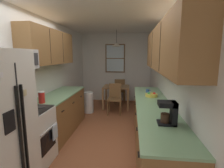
% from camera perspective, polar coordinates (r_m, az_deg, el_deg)
% --- Properties ---
extents(ground_plane, '(12.00, 12.00, 0.00)m').
position_cam_1_polar(ground_plane, '(4.30, -2.02, -14.41)').
color(ground_plane, brown).
extents(wall_left, '(0.10, 9.00, 2.55)m').
position_cam_1_polar(wall_left, '(4.37, -19.91, 2.78)').
color(wall_left, silver).
rests_on(wall_left, ground).
extents(wall_right, '(0.10, 9.00, 2.55)m').
position_cam_1_polar(wall_right, '(3.99, 17.45, 2.31)').
color(wall_right, silver).
rests_on(wall_right, ground).
extents(wall_back, '(4.40, 0.10, 2.55)m').
position_cam_1_polar(wall_back, '(6.58, 1.39, 5.45)').
color(wall_back, silver).
rests_on(wall_back, ground).
extents(ceiling_slab, '(4.40, 9.00, 0.08)m').
position_cam_1_polar(ceiling_slab, '(4.02, -2.25, 21.65)').
color(ceiling_slab, white).
extents(stove_range, '(0.66, 0.64, 1.10)m').
position_cam_1_polar(stove_range, '(3.12, -25.87, -15.61)').
color(stove_range, white).
rests_on(stove_range, ground).
extents(microwave_over_range, '(0.39, 0.63, 0.30)m').
position_cam_1_polar(microwave_over_range, '(2.91, -29.52, 7.16)').
color(microwave_over_range, silver).
extents(counter_left, '(0.64, 1.81, 0.90)m').
position_cam_1_polar(counter_left, '(4.13, -16.76, -9.16)').
color(counter_left, brown).
rests_on(counter_left, ground).
extents(upper_cabinets_left, '(0.33, 1.89, 0.72)m').
position_cam_1_polar(upper_cabinets_left, '(3.94, -20.00, 11.44)').
color(upper_cabinets_left, brown).
extents(counter_right, '(0.64, 3.25, 0.90)m').
position_cam_1_polar(counter_right, '(3.28, 13.50, -13.99)').
color(counter_right, brown).
rests_on(counter_right, ground).
extents(upper_cabinets_right, '(0.33, 2.93, 0.72)m').
position_cam_1_polar(upper_cabinets_right, '(2.99, 17.40, 11.30)').
color(upper_cabinets_right, brown).
extents(dining_table, '(0.85, 0.74, 0.73)m').
position_cam_1_polar(dining_table, '(5.70, 1.46, -2.00)').
color(dining_table, olive).
rests_on(dining_table, ground).
extents(dining_chair_near, '(0.40, 0.40, 0.90)m').
position_cam_1_polar(dining_chair_near, '(5.16, 0.95, -4.41)').
color(dining_chair_near, brown).
rests_on(dining_chair_near, ground).
extents(dining_chair_far, '(0.45, 0.45, 0.90)m').
position_cam_1_polar(dining_chair_far, '(6.28, 2.54, -1.90)').
color(dining_chair_far, brown).
rests_on(dining_chair_far, ground).
extents(pendant_light, '(0.32, 0.32, 0.52)m').
position_cam_1_polar(pendant_light, '(5.60, 1.53, 13.00)').
color(pendant_light, black).
extents(back_window, '(0.73, 0.05, 1.06)m').
position_cam_1_polar(back_window, '(6.49, 1.06, 8.53)').
color(back_window, brown).
extents(trash_bin, '(0.29, 0.29, 0.64)m').
position_cam_1_polar(trash_bin, '(5.32, -7.80, -6.07)').
color(trash_bin, white).
rests_on(trash_bin, ground).
extents(storage_canister, '(0.11, 0.11, 0.21)m').
position_cam_1_polar(storage_canister, '(3.32, -22.45, -4.09)').
color(storage_canister, red).
rests_on(storage_canister, counter_left).
extents(dish_towel, '(0.02, 0.16, 0.24)m').
position_cam_1_polar(dish_towel, '(3.07, -18.47, -14.94)').
color(dish_towel, silver).
extents(coffee_maker, '(0.22, 0.18, 0.29)m').
position_cam_1_polar(coffee_maker, '(2.25, 18.61, -8.98)').
color(coffee_maker, black).
rests_on(coffee_maker, counter_right).
extents(mug_by_coffeemaker, '(0.11, 0.08, 0.10)m').
position_cam_1_polar(mug_by_coffeemaker, '(3.88, 11.82, -2.49)').
color(mug_by_coffeemaker, '#335999').
rests_on(mug_by_coffeemaker, counter_right).
extents(fruit_bowl, '(0.25, 0.25, 0.09)m').
position_cam_1_polar(fruit_bowl, '(3.64, 13.02, -3.56)').
color(fruit_bowl, '#E5D14C').
rests_on(fruit_bowl, counter_right).
extents(table_serving_bowl, '(0.18, 0.18, 0.06)m').
position_cam_1_polar(table_serving_bowl, '(5.69, 1.02, -0.41)').
color(table_serving_bowl, '#4C7299').
rests_on(table_serving_bowl, dining_table).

